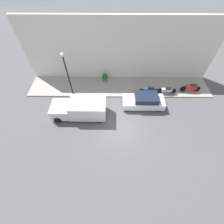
{
  "coord_description": "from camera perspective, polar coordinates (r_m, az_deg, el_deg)",
  "views": [
    {
      "loc": [
        -6.97,
        0.67,
        11.08
      ],
      "look_at": [
        1.31,
        0.75,
        0.6
      ],
      "focal_mm": 24.0,
      "sensor_mm": 36.0,
      "label": 1
    }
  ],
  "objects": [
    {
      "name": "ground_plane",
      "position": [
        13.11,
        3.25,
        -6.16
      ],
      "size": [
        60.0,
        60.0,
        0.0
      ],
      "primitive_type": "plane",
      "color": "#514F51"
    },
    {
      "name": "sidewalk",
      "position": [
        16.51,
        2.79,
        9.72
      ],
      "size": [
        3.12,
        19.06,
        0.1
      ],
      "color": "gray",
      "rests_on": "ground_plane"
    },
    {
      "name": "building_facade",
      "position": [
        16.05,
        3.12,
        22.29
      ],
      "size": [
        0.3,
        19.06,
        6.44
      ],
      "color": "silver",
      "rests_on": "ground_plane"
    },
    {
      "name": "parked_car",
      "position": [
        14.48,
        12.06,
        4.12
      ],
      "size": [
        1.61,
        3.9,
        1.35
      ],
      "color": "silver",
      "rests_on": "ground_plane"
    },
    {
      "name": "delivery_van",
      "position": [
        13.56,
        -12.13,
        1.26
      ],
      "size": [
        1.88,
        4.8,
        1.69
      ],
      "color": "silver",
      "rests_on": "ground_plane"
    },
    {
      "name": "motorcycle_red",
      "position": [
        17.53,
        27.84,
        8.18
      ],
      "size": [
        0.3,
        2.06,
        0.89
      ],
      "color": "#B21E1E",
      "rests_on": "sidewalk"
    },
    {
      "name": "motorcycle_blue",
      "position": [
        15.83,
        13.91,
        8.15
      ],
      "size": [
        0.3,
        2.1,
        0.79
      ],
      "color": "navy",
      "rests_on": "sidewalk"
    },
    {
      "name": "scooter_silver",
      "position": [
        16.33,
        20.09,
        7.79
      ],
      "size": [
        0.3,
        2.02,
        0.76
      ],
      "color": "#B7B7BF",
      "rests_on": "sidewalk"
    },
    {
      "name": "streetlamp",
      "position": [
        14.35,
        -17.0,
        15.24
      ],
      "size": [
        0.33,
        0.33,
        4.5
      ],
      "color": "black",
      "rests_on": "sidewalk"
    },
    {
      "name": "potted_plant",
      "position": [
        16.84,
        -2.71,
        12.99
      ],
      "size": [
        0.6,
        0.6,
        0.9
      ],
      "color": "slate",
      "rests_on": "sidewalk"
    }
  ]
}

